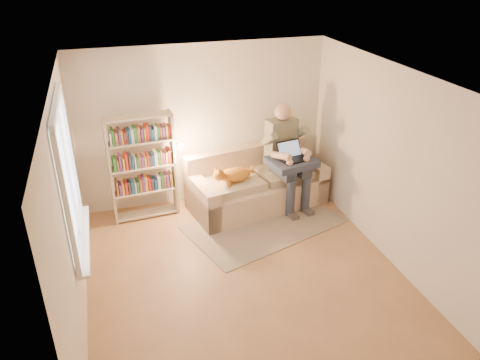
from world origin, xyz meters
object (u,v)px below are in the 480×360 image
object	(u,v)px
sofa	(256,186)
cat	(231,176)
bookshelf	(142,162)
person	(286,151)
laptop	(297,154)

from	to	relation	value
sofa	cat	size ratio (longest dim) A/B	3.12
sofa	bookshelf	bearing A→B (deg)	164.67
person	cat	xyz separation A→B (m)	(-0.97, -0.15, -0.22)
sofa	person	bearing A→B (deg)	-19.95
cat	laptop	bearing A→B (deg)	-10.22
person	laptop	bearing A→B (deg)	-62.27
cat	laptop	distance (m)	1.11
laptop	sofa	bearing A→B (deg)	148.30
cat	person	bearing A→B (deg)	-1.36
sofa	cat	bearing A→B (deg)	-165.25
cat	bookshelf	bearing A→B (deg)	152.82
cat	laptop	size ratio (longest dim) A/B	1.57
person	sofa	bearing A→B (deg)	160.05
sofa	person	size ratio (longest dim) A/B	1.38
person	bookshelf	world-z (taller)	bookshelf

